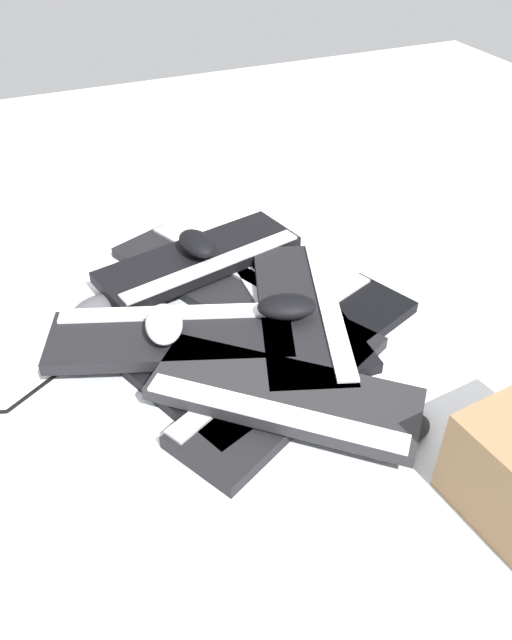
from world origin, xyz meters
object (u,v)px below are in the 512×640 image
(keyboard_1, at_px, (282,387))
(mouse_3, at_px, (254,238))
(mouse_2, at_px, (164,324))
(mouse_5, at_px, (94,309))
(keyboard_0, at_px, (173,365))
(keyboard_4, at_px, (203,276))
(mouse_4, at_px, (287,307))
(keyboard_5, at_px, (171,337))
(mouse_1, at_px, (197,243))
(keyboard_6, at_px, (301,312))
(keyboard_8, at_px, (284,395))
(keyboard_2, at_px, (316,339))
(mouse_0, at_px, (399,431))
(keyboard_3, at_px, (293,308))
(keyboard_7, at_px, (200,259))

(keyboard_1, xyz_separation_m, mouse_3, (-0.15, -0.46, 0.01))
(mouse_2, xyz_separation_m, mouse_5, (0.10, -0.17, -0.06))
(keyboard_1, bearing_deg, keyboard_0, -39.68)
(keyboard_4, bearing_deg, mouse_4, 108.22)
(keyboard_5, bearing_deg, keyboard_0, 74.29)
(mouse_5, bearing_deg, keyboard_1, 98.18)
(mouse_1, xyz_separation_m, mouse_2, (0.14, 0.23, 0.00))
(mouse_3, distance_m, mouse_5, 0.42)
(keyboard_6, xyz_separation_m, mouse_1, (0.12, -0.26, 0.04))
(keyboard_8, bearing_deg, keyboard_2, -134.32)
(mouse_3, bearing_deg, keyboard_2, 165.94)
(mouse_0, distance_m, mouse_4, 0.31)
(keyboard_2, distance_m, mouse_2, 0.29)
(mouse_5, bearing_deg, keyboard_6, 122.74)
(keyboard_1, distance_m, mouse_5, 0.42)
(keyboard_3, xyz_separation_m, mouse_1, (0.13, -0.21, 0.07))
(keyboard_8, bearing_deg, keyboard_5, -59.80)
(keyboard_5, xyz_separation_m, mouse_2, (0.01, 0.00, 0.04))
(mouse_2, distance_m, mouse_4, 0.23)
(keyboard_3, xyz_separation_m, mouse_4, (0.05, 0.07, 0.07))
(keyboard_8, xyz_separation_m, mouse_5, (0.23, -0.38, -0.02))
(keyboard_2, xyz_separation_m, keyboard_6, (0.01, -0.05, 0.03))
(mouse_4, bearing_deg, keyboard_7, 125.17)
(keyboard_6, height_order, mouse_3, keyboard_6)
(keyboard_0, height_order, mouse_2, mouse_2)
(keyboard_2, relative_size, mouse_3, 4.22)
(mouse_2, bearing_deg, keyboard_5, 119.35)
(mouse_0, distance_m, mouse_3, 0.63)
(keyboard_0, xyz_separation_m, keyboard_5, (-0.01, -0.04, 0.03))
(mouse_3, bearing_deg, mouse_1, 102.20)
(mouse_5, bearing_deg, mouse_1, 165.79)
(keyboard_6, bearing_deg, mouse_3, -97.07)
(keyboard_5, bearing_deg, mouse_5, -57.26)
(keyboard_4, bearing_deg, keyboard_7, -98.70)
(keyboard_0, height_order, mouse_1, mouse_1)
(keyboard_1, distance_m, mouse_4, 0.16)
(keyboard_6, bearing_deg, mouse_5, -28.76)
(keyboard_2, xyz_separation_m, keyboard_3, (-0.00, -0.10, 0.00))
(mouse_2, bearing_deg, keyboard_8, 46.47)
(mouse_0, distance_m, mouse_2, 0.44)
(keyboard_2, xyz_separation_m, mouse_5, (0.37, -0.25, 0.01))
(mouse_4, height_order, mouse_5, mouse_4)
(mouse_0, height_order, mouse_1, mouse_1)
(keyboard_3, height_order, keyboard_8, keyboard_8)
(keyboard_2, relative_size, keyboard_8, 1.09)
(mouse_1, relative_size, mouse_4, 1.00)
(keyboard_5, height_order, mouse_2, mouse_2)
(keyboard_0, bearing_deg, keyboard_3, -166.17)
(keyboard_7, bearing_deg, mouse_4, 106.17)
(keyboard_4, bearing_deg, mouse_5, 7.66)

